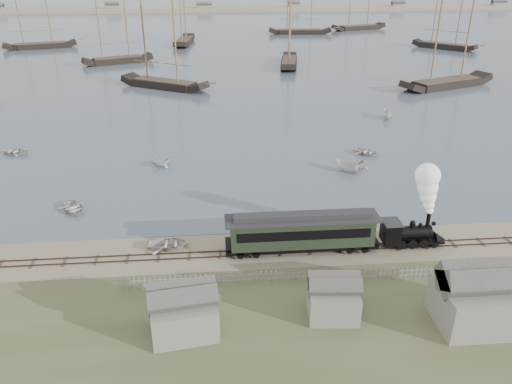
{
  "coord_description": "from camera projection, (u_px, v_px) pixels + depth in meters",
  "views": [
    {
      "loc": [
        -7.12,
        -44.25,
        26.66
      ],
      "look_at": [
        -2.81,
        4.81,
        3.5
      ],
      "focal_mm": 35.0,
      "sensor_mm": 36.0,
      "label": 1
    }
  ],
  "objects": [
    {
      "name": "schooner_2",
      "position": [
        161.0,
        42.0,
        108.38
      ],
      "size": [
        20.9,
        15.45,
        20.0
      ],
      "primitive_type": null,
      "rotation": [
        0.0,
        0.0,
        -0.55
      ],
      "color": "black",
      "rests_on": "harbor_water"
    },
    {
      "name": "schooner_7",
      "position": [
        183.0,
        13.0,
        165.46
      ],
      "size": [
        7.44,
        21.83,
        20.0
      ],
      "primitive_type": null,
      "rotation": [
        0.0,
        0.0,
        1.45
      ],
      "color": "black",
      "rests_on": "harbor_water"
    },
    {
      "name": "beached_dinghy",
      "position": [
        169.0,
        244.0,
        50.39
      ],
      "size": [
        3.14,
        4.35,
        0.89
      ],
      "primitive_type": "imported",
      "rotation": [
        0.0,
        0.0,
        1.56
      ],
      "color": "silver",
      "rests_on": "ground"
    },
    {
      "name": "rowboat_1",
      "position": [
        162.0,
        160.0,
        70.04
      ],
      "size": [
        3.77,
        3.97,
        1.64
      ],
      "primitive_type": "imported",
      "rotation": [
        0.0,
        0.0,
        2.02
      ],
      "color": "silver",
      "rests_on": "harbor_water"
    },
    {
      "name": "schooner_6",
      "position": [
        35.0,
        16.0,
        157.62
      ],
      "size": [
        22.94,
        11.53,
        20.0
      ],
      "primitive_type": null,
      "rotation": [
        0.0,
        0.0,
        0.3
      ],
      "color": "black",
      "rests_on": "harbor_water"
    },
    {
      "name": "picket_fence_west",
      "position": [
        227.0,
        284.0,
        44.97
      ],
      "size": [
        19.0,
        0.1,
        1.2
      ],
      "primitive_type": null,
      "color": "slate",
      "rests_on": "ground"
    },
    {
      "name": "rowboat_0",
      "position": [
        73.0,
        208.0,
        57.57
      ],
      "size": [
        5.0,
        4.57,
        0.85
      ],
      "primitive_type": "imported",
      "rotation": [
        0.0,
        0.0,
        0.52
      ],
      "color": "silver",
      "rests_on": "harbor_water"
    },
    {
      "name": "shed_left",
      "position": [
        185.0,
        331.0,
        39.28
      ],
      "size": [
        5.0,
        4.0,
        4.1
      ],
      "primitive_type": null,
      "color": "slate",
      "rests_on": "ground"
    },
    {
      "name": "ground",
      "position": [
        287.0,
        241.0,
        51.8
      ],
      "size": [
        600.0,
        600.0,
        0.0
      ],
      "primitive_type": "plane",
      "color": "tan",
      "rests_on": "ground"
    },
    {
      "name": "schooner_4",
      "position": [
        453.0,
        42.0,
        109.15
      ],
      "size": [
        24.65,
        14.31,
        20.0
      ],
      "primitive_type": null,
      "rotation": [
        0.0,
        0.0,
        0.38
      ],
      "color": "black",
      "rests_on": "harbor_water"
    },
    {
      "name": "shed_right",
      "position": [
        471.0,
        323.0,
        40.2
      ],
      "size": [
        6.0,
        5.0,
        5.1
      ],
      "primitive_type": null,
      "color": "slate",
      "rests_on": "ground"
    },
    {
      "name": "rowboat_2",
      "position": [
        347.0,
        167.0,
        68.23
      ],
      "size": [
        3.69,
        3.41,
        1.41
      ],
      "primitive_type": "imported",
      "rotation": [
        0.0,
        0.0,
        3.84
      ],
      "color": "silver",
      "rests_on": "harbor_water"
    },
    {
      "name": "rowboat_3",
      "position": [
        367.0,
        152.0,
        74.25
      ],
      "size": [
        4.73,
        4.87,
        0.82
      ],
      "primitive_type": "imported",
      "rotation": [
        0.0,
        0.0,
        0.87
      ],
      "color": "silver",
      "rests_on": "harbor_water"
    },
    {
      "name": "shed_mid",
      "position": [
        332.0,
        314.0,
        41.14
      ],
      "size": [
        4.0,
        3.5,
        3.6
      ],
      "primitive_type": null,
      "color": "slate",
      "rests_on": "ground"
    },
    {
      "name": "schooner_3",
      "position": [
        290.0,
        27.0,
        131.41
      ],
      "size": [
        7.82,
        20.12,
        20.0
      ],
      "primitive_type": null,
      "rotation": [
        0.0,
        0.0,
        1.4
      ],
      "color": "black",
      "rests_on": "harbor_water"
    },
    {
      "name": "passenger_coach",
      "position": [
        302.0,
        231.0,
        49.1
      ],
      "size": [
        15.14,
        2.92,
        3.68
      ],
      "color": "black",
      "rests_on": "ground"
    },
    {
      "name": "rowboat_5",
      "position": [
        387.0,
        114.0,
        91.0
      ],
      "size": [
        4.22,
        2.51,
        1.53
      ],
      "primitive_type": "imported",
      "rotation": [
        0.0,
        0.0,
        2.87
      ],
      "color": "silver",
      "rests_on": "harbor_water"
    },
    {
      "name": "far_spit",
      "position": [
        223.0,
        11.0,
        277.17
      ],
      "size": [
        500.0,
        20.0,
        1.8
      ],
      "primitive_type": "cube",
      "color": "tan",
      "rests_on": "ground"
    },
    {
      "name": "harbor_water",
      "position": [
        228.0,
        29.0,
        205.03
      ],
      "size": [
        600.0,
        336.0,
        0.06
      ],
      "primitive_type": "cube",
      "color": "#455563",
      "rests_on": "ground"
    },
    {
      "name": "locomotive",
      "position": [
        423.0,
        211.0,
        49.37
      ],
      "size": [
        6.8,
        2.54,
        8.48
      ],
      "color": "black",
      "rests_on": "ground"
    },
    {
      "name": "rowboat_6",
      "position": [
        14.0,
        151.0,
        74.52
      ],
      "size": [
        3.69,
        4.54,
        0.83
      ],
      "primitive_type": "imported",
      "rotation": [
        0.0,
        0.0,
        4.48
      ],
      "color": "silver",
      "rests_on": "harbor_water"
    },
    {
      "name": "schooner_5",
      "position": [
        449.0,
        16.0,
        156.84
      ],
      "size": [
        17.59,
        17.49,
        20.0
      ],
      "primitive_type": null,
      "rotation": [
        0.0,
        0.0,
        -0.78
      ],
      "color": "black",
      "rests_on": "harbor_water"
    },
    {
      "name": "schooner_8",
      "position": [
        301.0,
        6.0,
        188.2
      ],
      "size": [
        24.11,
        7.21,
        20.0
      ],
      "primitive_type": null,
      "rotation": [
        0.0,
        0.0,
        -0.07
      ],
      "color": "black",
      "rests_on": "harbor_water"
    },
    {
      "name": "schooner_9",
      "position": [
        361.0,
        4.0,
        199.67
      ],
      "size": [
        23.88,
        12.35,
        20.0
      ],
      "primitive_type": null,
      "rotation": [
        0.0,
        0.0,
        0.31
      ],
      "color": "black",
      "rests_on": "harbor_water"
    },
    {
      "name": "rail_track",
      "position": [
        290.0,
        251.0,
        49.98
      ],
      "size": [
        120.0,
        1.8,
        0.16
      ],
      "color": "#3E2C22",
      "rests_on": "ground"
    },
    {
      "name": "picket_fence_east",
      "position": [
        433.0,
        277.0,
        46.02
      ],
      "size": [
        15.0,
        0.1,
        1.2
      ],
      "primitive_type": null,
      "color": "slate",
      "rests_on": "ground"
    },
    {
      "name": "schooner_1",
      "position": [
        114.0,
        26.0,
        134.6
      ],
      "size": [
        19.4,
        11.26,
        20.0
      ],
      "primitive_type": null,
      "rotation": [
        0.0,
        0.0,
        0.38
      ],
      "color": "black",
      "rests_on": "harbor_water"
    },
    {
      "name": "rowboat_4",
      "position": [
        360.0,
        163.0,
        69.45
      ],
      "size": [
        3.77,
        3.64,
        1.52
      ],
      "primitive_type": "imported",
      "rotation": [
        0.0,
        0.0,
        5.74
      ],
      "color": "silver",
      "rests_on": "harbor_water"
    }
  ]
}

